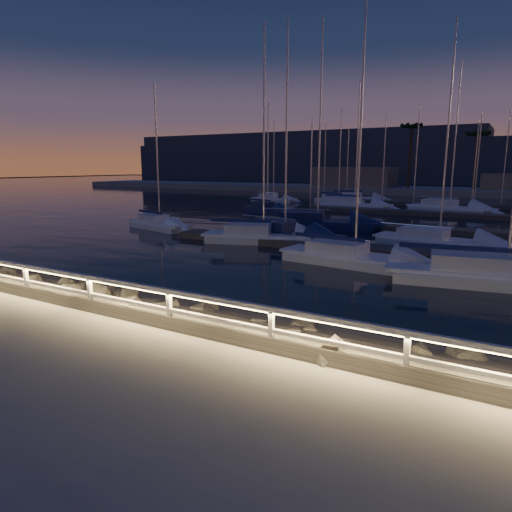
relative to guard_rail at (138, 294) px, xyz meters
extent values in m
plane|color=#A29D92|center=(0.07, 0.00, -0.77)|extent=(400.00, 400.00, 0.00)
cube|color=#A29D92|center=(0.07, -2.50, -0.87)|extent=(240.00, 5.00, 0.20)
cube|color=slate|center=(0.07, 1.50, -1.07)|extent=(240.00, 3.45, 1.29)
plane|color=black|center=(0.07, 80.00, -1.37)|extent=(320.00, 320.00, 0.00)
plane|color=black|center=(0.07, 0.00, -1.97)|extent=(400.00, 400.00, 0.00)
cube|color=white|center=(-4.93, 0.00, -0.27)|extent=(0.11, 0.11, 1.00)
cube|color=white|center=(-1.93, 0.00, -0.27)|extent=(0.11, 0.11, 1.00)
cube|color=white|center=(1.07, 0.00, -0.27)|extent=(0.11, 0.11, 1.00)
cube|color=white|center=(4.07, 0.00, -0.27)|extent=(0.11, 0.11, 1.00)
cube|color=white|center=(7.07, 0.00, -0.27)|extent=(0.11, 0.11, 1.00)
cube|color=white|center=(0.07, 0.00, 0.23)|extent=(44.00, 0.12, 0.12)
cube|color=white|center=(0.07, 0.00, -0.27)|extent=(44.00, 0.09, 0.09)
cube|color=#FFE072|center=(0.07, -0.02, 0.15)|extent=(44.00, 0.04, 0.03)
sphere|color=slate|center=(7.14, 2.32, -1.17)|extent=(0.81, 0.81, 0.81)
sphere|color=slate|center=(-5.18, 0.72, -0.83)|extent=(0.89, 0.89, 0.89)
sphere|color=slate|center=(2.79, 0.81, -0.85)|extent=(0.80, 0.80, 0.80)
sphere|color=slate|center=(0.61, 2.35, -1.17)|extent=(0.92, 0.92, 0.92)
sphere|color=slate|center=(5.29, 1.14, -0.91)|extent=(0.72, 0.72, 0.72)
cube|color=#635B52|center=(0.07, 16.00, -1.17)|extent=(22.00, 2.00, 0.40)
cube|color=#635B52|center=(0.07, 26.00, -1.17)|extent=(22.00, 2.00, 0.40)
cube|color=#635B52|center=(0.07, 38.00, -1.17)|extent=(22.00, 2.00, 0.40)
cube|color=#635B52|center=(0.07, 50.00, -1.17)|extent=(22.00, 2.00, 0.40)
cube|color=#A29D92|center=(0.07, 74.00, -0.97)|extent=(160.00, 14.00, 1.20)
cube|color=gray|center=(-17.93, 74.00, 1.03)|extent=(14.00, 8.00, 4.00)
cylinder|color=#483721|center=(-7.93, 72.00, 4.88)|extent=(0.44, 0.44, 10.50)
cylinder|color=#483721|center=(2.07, 73.00, 4.13)|extent=(0.44, 0.44, 9.00)
cube|color=#323A4D|center=(0.07, 130.00, 3.23)|extent=(220.00, 30.00, 14.00)
cube|color=#323A4D|center=(-59.93, 140.00, 5.23)|extent=(120.00, 25.00, 18.00)
cube|color=white|center=(-14.98, 17.66, -1.22)|extent=(6.13, 3.43, 0.49)
cube|color=white|center=(-14.98, 17.66, -0.91)|extent=(6.52, 3.28, 0.13)
cube|color=white|center=(-15.76, 17.88, -0.60)|extent=(2.57, 2.01, 0.58)
cylinder|color=silver|center=(-14.98, 17.66, 4.23)|extent=(0.11, 0.11, 10.11)
cylinder|color=silver|center=(-16.15, 17.99, -0.15)|extent=(3.53, 1.04, 0.07)
cube|color=white|center=(-5.07, 16.16, -1.22)|extent=(7.47, 4.41, 0.55)
cube|color=white|center=(-5.07, 16.16, -0.87)|extent=(7.92, 4.25, 0.15)
cube|color=white|center=(-6.01, 15.86, -0.52)|extent=(3.17, 2.53, 0.65)
cylinder|color=silver|center=(-5.07, 16.16, 5.38)|extent=(0.12, 0.12, 12.30)
cylinder|color=silver|center=(-6.48, 15.71, -0.02)|extent=(4.24, 1.43, 0.08)
cube|color=white|center=(2.00, 12.61, -1.22)|extent=(7.20, 3.08, 0.50)
cube|color=white|center=(2.00, 12.61, -0.90)|extent=(7.74, 2.80, 0.14)
cube|color=white|center=(1.04, 12.72, -0.58)|extent=(2.89, 2.03, 0.59)
cylinder|color=silver|center=(2.00, 12.61, 5.25)|extent=(0.11, 0.11, 12.13)
cylinder|color=silver|center=(0.55, 12.77, -0.13)|extent=(4.35, 0.55, 0.07)
cube|color=white|center=(8.52, 12.00, -1.22)|extent=(9.05, 4.28, 0.58)
cube|color=white|center=(8.52, 12.00, -0.85)|extent=(9.69, 3.97, 0.16)
cube|color=white|center=(7.33, 11.80, -0.48)|extent=(3.69, 2.70, 0.69)
cylinder|color=silver|center=(6.74, 11.70, 0.05)|extent=(5.37, 0.97, 0.08)
cube|color=navy|center=(-13.71, 32.62, -1.22)|extent=(6.21, 4.07, 0.50)
cube|color=navy|center=(-13.71, 32.62, -0.91)|extent=(6.55, 3.99, 0.14)
cube|color=navy|center=(-14.47, 32.93, -0.59)|extent=(2.69, 2.24, 0.59)
cylinder|color=silver|center=(-13.71, 32.62, 4.31)|extent=(0.11, 0.11, 10.25)
cylinder|color=silver|center=(-14.85, 33.09, -0.13)|extent=(3.44, 1.48, 0.07)
cube|color=navy|center=(-4.31, 17.67, -1.22)|extent=(7.65, 3.78, 0.57)
cube|color=navy|center=(-4.31, 17.67, -0.86)|extent=(8.18, 3.53, 0.16)
cube|color=navy|center=(-5.30, 17.86, -0.50)|extent=(3.14, 2.33, 0.67)
cylinder|color=silver|center=(-4.31, 17.67, 5.59)|extent=(0.12, 0.12, 12.70)
cylinder|color=silver|center=(-5.80, 17.96, 0.02)|extent=(4.51, 0.95, 0.08)
cube|color=navy|center=(-4.66, 24.01, -1.22)|extent=(8.83, 5.18, 0.60)
cube|color=navy|center=(-4.66, 24.01, -0.84)|extent=(9.37, 4.98, 0.16)
cube|color=navy|center=(-5.77, 23.66, -0.46)|extent=(3.74, 2.98, 0.71)
cylinder|color=silver|center=(-4.66, 24.01, 6.55)|extent=(0.13, 0.13, 14.55)
cylinder|color=silver|center=(-6.33, 23.49, 0.09)|extent=(5.02, 1.65, 0.09)
cube|color=white|center=(4.77, 20.11, -1.22)|extent=(7.31, 3.28, 0.47)
cube|color=white|center=(4.77, 20.11, -0.92)|extent=(7.84, 3.01, 0.13)
cube|color=white|center=(3.80, 20.24, -0.62)|extent=(2.96, 2.12, 0.56)
cylinder|color=silver|center=(4.77, 20.11, 5.29)|extent=(0.10, 0.10, 12.25)
cylinder|color=silver|center=(3.31, 20.31, -0.19)|extent=(4.38, 0.66, 0.07)
cube|color=white|center=(-19.93, 45.73, -1.22)|extent=(5.85, 2.10, 0.49)
cube|color=white|center=(-19.93, 45.73, -0.91)|extent=(6.32, 1.82, 0.13)
cube|color=white|center=(-20.74, 45.71, -0.60)|extent=(2.29, 1.51, 0.58)
cylinder|color=silver|center=(-19.93, 45.73, 4.21)|extent=(0.11, 0.11, 10.06)
cylinder|color=silver|center=(-21.14, 45.70, -0.15)|extent=(3.62, 0.17, 0.07)
cube|color=white|center=(-7.36, 41.60, -1.22)|extent=(7.65, 3.06, 0.58)
cube|color=white|center=(-7.36, 41.60, -0.85)|extent=(8.25, 2.74, 0.16)
cube|color=white|center=(-8.40, 41.68, -0.48)|extent=(3.05, 2.09, 0.69)
cylinder|color=silver|center=(-7.36, 41.60, 5.75)|extent=(0.13, 0.13, 13.00)
cylinder|color=silver|center=(-8.92, 41.72, 0.05)|extent=(4.67, 0.44, 0.08)
cube|color=white|center=(2.47, 42.73, -1.22)|extent=(8.69, 5.49, 0.59)
cube|color=white|center=(2.47, 42.73, -0.85)|extent=(9.19, 5.35, 0.16)
cube|color=white|center=(1.39, 43.14, -0.47)|extent=(3.73, 3.07, 0.70)
cylinder|color=silver|center=(2.47, 42.73, 6.43)|extent=(0.13, 0.13, 14.33)
cylinder|color=silver|center=(0.86, 43.34, 0.07)|extent=(4.86, 1.91, 0.09)
cube|color=white|center=(-10.19, 51.84, -1.22)|extent=(7.10, 4.76, 0.57)
cube|color=white|center=(-10.19, 51.84, -0.86)|extent=(7.48, 4.68, 0.16)
cube|color=white|center=(-11.05, 51.46, -0.49)|extent=(3.08, 2.60, 0.68)
cylinder|color=silver|center=(-10.19, 51.84, 5.11)|extent=(0.13, 0.13, 11.73)
cylinder|color=silver|center=(-11.48, 51.28, 0.03)|extent=(3.91, 1.76, 0.08)
cube|color=white|center=(-11.51, 47.71, -1.22)|extent=(6.84, 4.37, 0.51)
cube|color=white|center=(-11.51, 47.71, -0.90)|extent=(7.23, 4.26, 0.14)
cube|color=white|center=(-12.35, 48.04, -0.58)|extent=(2.94, 2.43, 0.60)
cylinder|color=silver|center=(-11.51, 47.71, 4.83)|extent=(0.11, 0.11, 11.28)
cylinder|color=silver|center=(-12.77, 48.20, -0.12)|extent=(3.81, 1.53, 0.07)
camera|label=1|loc=(8.68, -8.71, 3.41)|focal=32.00mm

